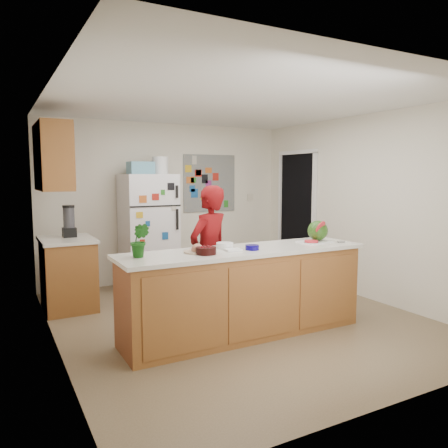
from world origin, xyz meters
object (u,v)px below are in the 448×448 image
refrigerator (148,231)px  person (209,254)px  cherry_bowl (206,251)px  watermelon (318,231)px

refrigerator → person: bearing=-86.5°
person → cherry_bowl: (-0.35, -0.65, 0.17)m
refrigerator → watermelon: (1.25, -2.34, 0.20)m
person → watermelon: (1.14, -0.52, 0.26)m
person → watermelon: bearing=132.1°
person → cherry_bowl: size_ratio=7.83×
refrigerator → person: 1.83m
refrigerator → cherry_bowl: (-0.24, -2.47, 0.11)m
refrigerator → person: refrigerator is taller
refrigerator → cherry_bowl: size_ratio=8.48×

